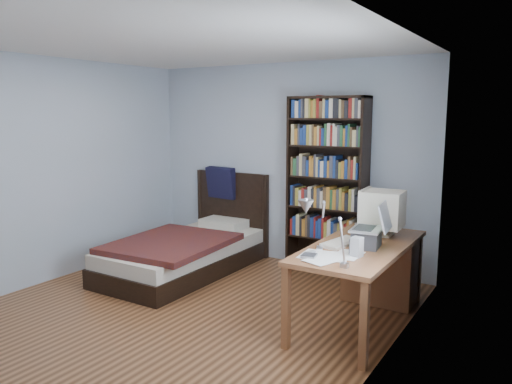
# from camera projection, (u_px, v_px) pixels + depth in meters

# --- Properties ---
(room) EXTENTS (4.20, 4.24, 2.50)m
(room) POSITION_uv_depth(u_px,v_px,m) (178.00, 184.00, 4.50)
(room) COLOR #4E2B16
(room) RESTS_ON ground
(desk) EXTENTS (0.75, 1.67, 0.73)m
(desk) POSITION_uv_depth(u_px,v_px,m) (376.00, 265.00, 4.87)
(desk) COLOR brown
(desk) RESTS_ON floor
(crt_monitor) EXTENTS (0.40, 0.37, 0.44)m
(crt_monitor) POSITION_uv_depth(u_px,v_px,m) (381.00, 210.00, 4.74)
(crt_monitor) COLOR beige
(crt_monitor) RESTS_ON desk
(laptop) EXTENTS (0.36, 0.36, 0.40)m
(laptop) POSITION_uv_depth(u_px,v_px,m) (369.00, 235.00, 4.32)
(laptop) COLOR #2D2D30
(laptop) RESTS_ON desk
(desk_lamp) EXTENTS (0.22, 0.49, 0.58)m
(desk_lamp) POSITION_uv_depth(u_px,v_px,m) (313.00, 214.00, 3.46)
(desk_lamp) COLOR #99999E
(desk_lamp) RESTS_ON desk
(keyboard) EXTENTS (0.25, 0.46, 0.04)m
(keyboard) POSITION_uv_depth(u_px,v_px,m) (341.00, 243.00, 4.43)
(keyboard) COLOR beige
(keyboard) RESTS_ON desk
(speaker) EXTENTS (0.09, 0.09, 0.16)m
(speaker) POSITION_uv_depth(u_px,v_px,m) (357.00, 247.00, 4.04)
(speaker) COLOR gray
(speaker) RESTS_ON desk
(soda_can) EXTENTS (0.07, 0.07, 0.13)m
(soda_can) POSITION_uv_depth(u_px,v_px,m) (358.00, 230.00, 4.70)
(soda_can) COLOR #083C18
(soda_can) RESTS_ON desk
(mouse) EXTENTS (0.06, 0.10, 0.04)m
(mouse) POSITION_uv_depth(u_px,v_px,m) (371.00, 235.00, 4.70)
(mouse) COLOR silver
(mouse) RESTS_ON desk
(phone_silver) EXTENTS (0.09, 0.12, 0.02)m
(phone_silver) POSITION_uv_depth(u_px,v_px,m) (320.00, 248.00, 4.27)
(phone_silver) COLOR silver
(phone_silver) RESTS_ON desk
(phone_grey) EXTENTS (0.08, 0.10, 0.02)m
(phone_grey) POSITION_uv_depth(u_px,v_px,m) (311.00, 252.00, 4.15)
(phone_grey) COLOR gray
(phone_grey) RESTS_ON desk
(external_drive) EXTENTS (0.13, 0.13, 0.02)m
(external_drive) POSITION_uv_depth(u_px,v_px,m) (309.00, 256.00, 4.03)
(external_drive) COLOR gray
(external_drive) RESTS_ON desk
(bookshelf) EXTENTS (0.93, 0.30, 2.08)m
(bookshelf) POSITION_uv_depth(u_px,v_px,m) (327.00, 186.00, 5.85)
(bookshelf) COLOR black
(bookshelf) RESTS_ON floor
(bed) EXTENTS (1.21, 2.15, 1.16)m
(bed) POSITION_uv_depth(u_px,v_px,m) (189.00, 249.00, 6.03)
(bed) COLOR black
(bed) RESTS_ON floor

